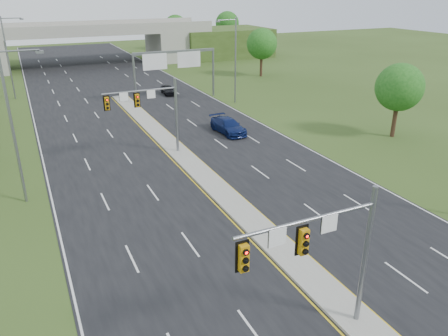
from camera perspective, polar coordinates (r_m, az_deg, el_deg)
name	(u,v)px	position (r m, az deg, el deg)	size (l,w,h in m)	color
ground	(356,321)	(22.62, 16.82, -18.59)	(240.00, 240.00, 0.00)	#314518
road	(149,124)	(50.78, -9.81, 5.63)	(24.00, 160.00, 0.02)	black
median	(185,158)	(39.89, -5.08, 1.28)	(2.00, 54.00, 0.16)	gray
lane_markings	(160,141)	(45.03, -8.42, 3.54)	(23.72, 160.00, 0.01)	gold
signal_mast_near	(327,248)	(18.53, 13.26, -10.08)	(6.62, 0.60, 7.00)	slate
signal_mast_far	(152,106)	(39.58, -9.39, 7.93)	(6.62, 0.60, 7.00)	slate
sign_gantry	(174,61)	(60.80, -6.57, 13.66)	(11.58, 0.44, 6.67)	slate
overpass	(84,47)	(93.52, -17.82, 14.82)	(80.00, 14.00, 8.10)	gray
lightpole_l_mid	(14,121)	(33.13, -25.71, 5.58)	(2.85, 0.25, 11.00)	slate
lightpole_l_far	(9,54)	(67.56, -26.28, 13.19)	(2.85, 0.25, 11.00)	slate
lightpole_r_far	(234,57)	(58.67, 1.33, 14.32)	(2.85, 0.25, 11.00)	slate
tree_r_near	(399,87)	(47.98, 21.94, 9.73)	(4.80, 4.80, 7.60)	#382316
tree_r_mid	(262,44)	(77.81, 4.97, 15.85)	(5.20, 5.20, 8.12)	#382316
tree_back_c	(176,27)	(112.49, -6.35, 17.87)	(5.60, 5.60, 8.32)	#382316
tree_back_d	(227,23)	(117.75, 0.43, 18.36)	(6.00, 6.00, 8.85)	#382316
car_far_b	(228,126)	(46.82, 0.54, 5.53)	(2.19, 5.38, 1.56)	#0C184A
car_far_c	(168,90)	(65.01, -7.33, 10.11)	(1.57, 3.90, 1.33)	black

